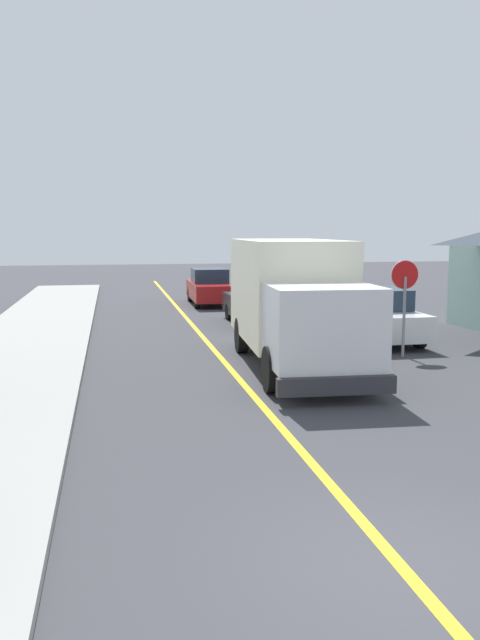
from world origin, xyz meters
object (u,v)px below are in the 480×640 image
(parked_car_mid, at_px, (210,288))
(stop_sign, at_px, (405,289))
(parked_car_near, at_px, (258,303))
(box_truck, at_px, (294,297))
(parked_van_across, at_px, (376,316))

(parked_car_mid, relative_size, stop_sign, 1.67)
(parked_car_near, bearing_deg, box_truck, -95.87)
(box_truck, relative_size, parked_car_mid, 1.65)
(parked_car_near, relative_size, stop_sign, 1.68)
(parked_car_mid, relative_size, parked_van_across, 1.01)
(box_truck, height_order, parked_van_across, box_truck)
(parked_car_near, xyz_separation_m, parked_van_across, (2.81, -4.21, 0.00))
(box_truck, distance_m, parked_van_across, 4.76)
(parked_car_mid, bearing_deg, stop_sign, -76.05)
(box_truck, relative_size, parked_car_near, 1.65)
(stop_sign, bearing_deg, box_truck, -169.61)
(parked_car_mid, bearing_deg, box_truck, -89.96)
(parked_car_mid, xyz_separation_m, parked_van_across, (3.56, -10.92, 0.00))
(parked_van_across, relative_size, stop_sign, 1.66)
(box_truck, xyz_separation_m, parked_van_across, (3.55, 3.02, -0.97))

